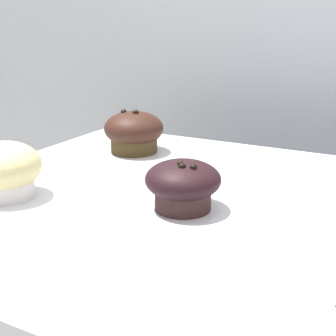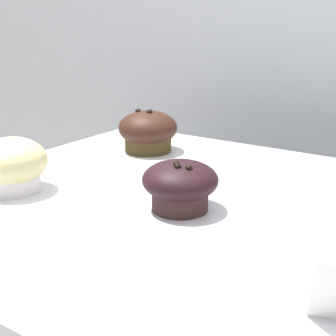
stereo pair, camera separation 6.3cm
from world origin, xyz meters
name	(u,v)px [view 2 (the right image)]	position (x,y,z in m)	size (l,w,h in m)	color
muffin_front_center	(12,165)	(-0.37, -0.11, 0.96)	(0.10, 0.10, 0.08)	white
muffin_back_right	(180,184)	(-0.13, -0.04, 0.95)	(0.10, 0.10, 0.07)	#361F1E
muffin_front_left	(148,131)	(-0.34, 0.17, 0.96)	(0.11, 0.11, 0.08)	#413219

